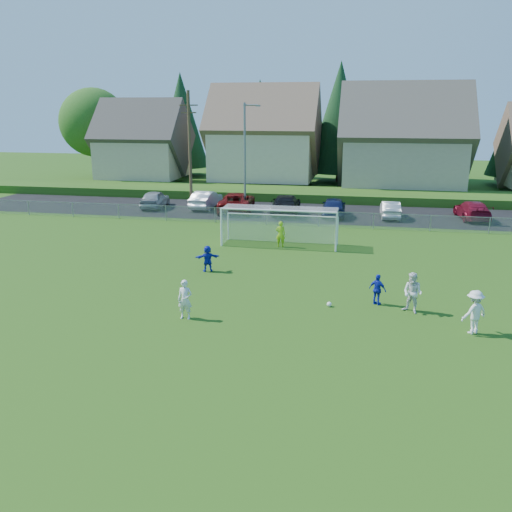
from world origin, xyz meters
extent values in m
plane|color=#193D0C|center=(0.00, 0.00, 0.00)|extent=(160.00, 160.00, 0.00)
plane|color=black|center=(0.00, 27.50, 0.01)|extent=(60.00, 60.00, 0.00)
cube|color=#1E420F|center=(0.00, 35.00, 0.40)|extent=(70.00, 6.00, 0.80)
sphere|color=white|center=(3.89, 5.24, 0.11)|extent=(0.22, 0.22, 0.22)
imported|color=silver|center=(-1.98, 2.64, 0.84)|extent=(0.62, 0.42, 1.69)
imported|color=silver|center=(7.45, 5.21, 0.90)|extent=(1.10, 1.05, 1.79)
imported|color=silver|center=(9.64, 3.37, 0.89)|extent=(1.32, 1.19, 1.77)
imported|color=#1221AD|center=(5.99, 5.92, 0.71)|extent=(0.89, 0.72, 1.42)
imported|color=#1221AD|center=(-2.96, 9.43, 0.72)|extent=(1.39, 0.91, 1.44)
imported|color=#A1D919|center=(0.11, 15.50, 0.83)|extent=(0.62, 0.41, 1.66)
imported|color=#929699|center=(-12.97, 27.21, 0.77)|extent=(2.25, 4.67, 1.54)
imported|color=silver|center=(-8.42, 27.80, 0.77)|extent=(1.88, 4.76, 1.54)
imported|color=#5F0B0A|center=(-5.41, 26.84, 0.82)|extent=(3.39, 6.21, 1.65)
imported|color=black|center=(-1.13, 26.53, 0.81)|extent=(2.62, 5.72, 1.62)
imported|color=#121A42|center=(2.86, 26.31, 0.79)|extent=(2.01, 4.70, 1.58)
imported|color=#BCBCBC|center=(7.37, 26.59, 0.68)|extent=(1.55, 4.15, 1.35)
imported|color=maroon|center=(13.76, 27.26, 0.73)|extent=(2.42, 5.18, 1.46)
cylinder|color=white|center=(-3.65, 15.00, 1.22)|extent=(0.12, 0.12, 2.44)
cylinder|color=white|center=(3.65, 15.00, 1.22)|extent=(0.12, 0.12, 2.44)
cylinder|color=white|center=(0.00, 15.00, 2.44)|extent=(7.30, 0.12, 0.12)
cylinder|color=white|center=(-3.65, 16.80, 0.90)|extent=(0.08, 0.08, 1.80)
cylinder|color=white|center=(3.65, 16.80, 0.90)|extent=(0.08, 0.08, 1.80)
cylinder|color=white|center=(0.00, 16.80, 1.80)|extent=(7.30, 0.08, 0.08)
cube|color=silver|center=(0.00, 16.80, 0.90)|extent=(7.30, 0.02, 1.80)
cube|color=silver|center=(-3.65, 15.90, 1.22)|extent=(0.02, 1.80, 2.44)
cube|color=silver|center=(3.65, 15.90, 1.22)|extent=(0.02, 1.80, 2.44)
cube|color=silver|center=(0.00, 15.90, 2.44)|extent=(7.30, 1.80, 0.02)
cube|color=gray|center=(0.00, 22.00, 1.18)|extent=(52.00, 0.03, 0.03)
cube|color=gray|center=(0.00, 22.00, 0.60)|extent=(52.00, 0.02, 1.14)
cylinder|color=gray|center=(0.00, 22.00, 0.60)|extent=(0.06, 0.06, 1.20)
cylinder|color=slate|center=(-4.50, 26.00, 4.50)|extent=(0.18, 0.18, 9.00)
cylinder|color=slate|center=(-4.00, 26.00, 8.80)|extent=(1.20, 0.12, 0.12)
cube|color=slate|center=(-3.40, 26.00, 8.75)|extent=(0.36, 0.18, 0.12)
cylinder|color=#473321|center=(-9.50, 27.00, 5.00)|extent=(0.26, 0.26, 10.00)
cube|color=#473321|center=(-9.50, 27.00, 8.80)|extent=(1.60, 0.10, 0.10)
cube|color=#473321|center=(-9.50, 27.00, 8.20)|extent=(1.30, 0.10, 0.10)
cube|color=tan|center=(-20.00, 42.00, 3.05)|extent=(9.00, 8.00, 4.50)
pyramid|color=#423D38|center=(-20.00, 42.00, 9.71)|extent=(9.90, 8.80, 4.41)
cube|color=#C6B58E|center=(-6.00, 43.00, 3.55)|extent=(11.00, 9.00, 5.50)
pyramid|color=brown|center=(-6.00, 43.00, 11.26)|extent=(12.10, 9.90, 4.96)
cube|color=tan|center=(9.00, 42.00, 3.30)|extent=(12.00, 10.00, 5.00)
pyramid|color=#4C473F|center=(9.00, 42.00, 11.32)|extent=(13.20, 11.00, 5.52)
cylinder|color=#382616|center=(-28.00, 46.00, 1.98)|extent=(0.36, 0.36, 3.96)
sphere|color=#2B5B19|center=(-28.00, 46.00, 6.82)|extent=(8.36, 8.36, 8.36)
cylinder|color=#382616|center=(-18.00, 50.00, 0.60)|extent=(0.30, 0.30, 1.20)
cone|color=#143819|center=(-18.00, 50.00, 7.05)|extent=(6.76, 6.76, 11.70)
cylinder|color=#382616|center=(-8.00, 51.00, 0.60)|extent=(0.30, 0.30, 1.20)
cone|color=#143819|center=(-8.00, 51.00, 6.60)|extent=(6.24, 6.24, 10.80)
cylinder|color=#382616|center=(2.00, 48.00, 0.60)|extent=(0.30, 0.30, 1.20)
cone|color=#143819|center=(2.00, 48.00, 7.50)|extent=(7.28, 7.28, 12.60)
cylinder|color=#382616|center=(12.00, 50.00, 1.98)|extent=(0.36, 0.36, 3.96)
sphere|color=#2B5B19|center=(12.00, 50.00, 6.82)|extent=(8.36, 8.36, 8.36)
camera|label=1|loc=(5.10, -17.77, 8.63)|focal=38.00mm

